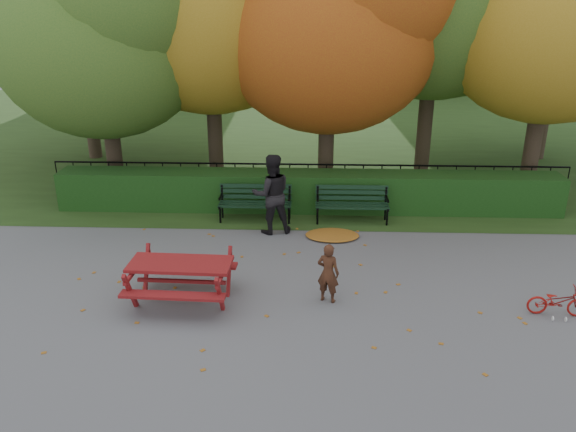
{
  "coord_description": "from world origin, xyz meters",
  "views": [
    {
      "loc": [
        0.04,
        -9.43,
        5.15
      ],
      "look_at": [
        -0.39,
        1.37,
        1.0
      ],
      "focal_mm": 35.0,
      "sensor_mm": 36.0,
      "label": 1
    }
  ],
  "objects_px": {
    "bench_left": "(255,200)",
    "picnic_table": "(181,271)",
    "bicycle": "(558,301)",
    "child": "(328,273)",
    "tree_a": "(108,27)",
    "tree_e": "(572,4)",
    "tree_c": "(343,14)",
    "adult": "(272,194)",
    "bench_right": "(352,201)"
  },
  "relations": [
    {
      "from": "bench_right",
      "to": "tree_c",
      "type": "bearing_deg",
      "value": 96.7
    },
    {
      "from": "tree_a",
      "to": "bench_left",
      "type": "bearing_deg",
      "value": -25.76
    },
    {
      "from": "picnic_table",
      "to": "adult",
      "type": "xyz_separation_m",
      "value": [
        1.42,
        3.36,
        0.34
      ]
    },
    {
      "from": "tree_c",
      "to": "child",
      "type": "xyz_separation_m",
      "value": [
        -0.43,
        -6.3,
        -4.26
      ]
    },
    {
      "from": "bench_left",
      "to": "bench_right",
      "type": "relative_size",
      "value": 1.0
    },
    {
      "from": "bench_right",
      "to": "adult",
      "type": "relative_size",
      "value": 0.95
    },
    {
      "from": "bench_left",
      "to": "bench_right",
      "type": "height_order",
      "value": "same"
    },
    {
      "from": "bench_left",
      "to": "bicycle",
      "type": "xyz_separation_m",
      "value": [
        5.69,
        -4.38,
        -0.25
      ]
    },
    {
      "from": "tree_a",
      "to": "adult",
      "type": "height_order",
      "value": "tree_a"
    },
    {
      "from": "bench_left",
      "to": "child",
      "type": "bearing_deg",
      "value": -67.18
    },
    {
      "from": "bench_right",
      "to": "picnic_table",
      "type": "xyz_separation_m",
      "value": [
        -3.35,
        -4.16,
        0.09
      ]
    },
    {
      "from": "bench_left",
      "to": "adult",
      "type": "bearing_deg",
      "value": -59.87
    },
    {
      "from": "bicycle",
      "to": "tree_c",
      "type": "bearing_deg",
      "value": 33.36
    },
    {
      "from": "bicycle",
      "to": "tree_e",
      "type": "bearing_deg",
      "value": -13.1
    },
    {
      "from": "picnic_table",
      "to": "bicycle",
      "type": "xyz_separation_m",
      "value": [
        6.64,
        -0.23,
        -0.34
      ]
    },
    {
      "from": "bench_right",
      "to": "bicycle",
      "type": "xyz_separation_m",
      "value": [
        3.29,
        -4.38,
        -0.25
      ]
    },
    {
      "from": "bench_left",
      "to": "picnic_table",
      "type": "bearing_deg",
      "value": -102.9
    },
    {
      "from": "picnic_table",
      "to": "tree_a",
      "type": "bearing_deg",
      "value": 118.05
    },
    {
      "from": "tree_c",
      "to": "bench_left",
      "type": "bearing_deg",
      "value": -133.36
    },
    {
      "from": "tree_c",
      "to": "bench_right",
      "type": "height_order",
      "value": "tree_c"
    },
    {
      "from": "tree_a",
      "to": "child",
      "type": "relative_size",
      "value": 6.61
    },
    {
      "from": "picnic_table",
      "to": "adult",
      "type": "distance_m",
      "value": 3.66
    },
    {
      "from": "picnic_table",
      "to": "bicycle",
      "type": "relative_size",
      "value": 1.84
    },
    {
      "from": "tree_c",
      "to": "bench_right",
      "type": "xyz_separation_m",
      "value": [
        0.27,
        -2.26,
        -4.3
      ]
    },
    {
      "from": "bench_left",
      "to": "adult",
      "type": "xyz_separation_m",
      "value": [
        0.46,
        -0.8,
        0.43
      ]
    },
    {
      "from": "tree_a",
      "to": "tree_e",
      "type": "xyz_separation_m",
      "value": [
        11.71,
        0.19,
        0.56
      ]
    },
    {
      "from": "tree_c",
      "to": "picnic_table",
      "type": "height_order",
      "value": "tree_c"
    },
    {
      "from": "bench_right",
      "to": "tree_a",
      "type": "bearing_deg",
      "value": 163.39
    },
    {
      "from": "bench_left",
      "to": "child",
      "type": "height_order",
      "value": "child"
    },
    {
      "from": "tree_e",
      "to": "tree_a",
      "type": "bearing_deg",
      "value": -179.06
    },
    {
      "from": "tree_a",
      "to": "tree_e",
      "type": "bearing_deg",
      "value": 0.94
    },
    {
      "from": "tree_e",
      "to": "bench_left",
      "type": "bearing_deg",
      "value": -165.19
    },
    {
      "from": "tree_a",
      "to": "adult",
      "type": "relative_size",
      "value": 3.94
    },
    {
      "from": "tree_a",
      "to": "bicycle",
      "type": "bearing_deg",
      "value": -33.16
    },
    {
      "from": "tree_e",
      "to": "tree_c",
      "type": "bearing_deg",
      "value": 178.07
    },
    {
      "from": "bench_right",
      "to": "child",
      "type": "xyz_separation_m",
      "value": [
        -0.7,
        -4.04,
        0.05
      ]
    },
    {
      "from": "tree_a",
      "to": "child",
      "type": "height_order",
      "value": "tree_a"
    },
    {
      "from": "tree_c",
      "to": "bench_right",
      "type": "relative_size",
      "value": 4.44
    },
    {
      "from": "picnic_table",
      "to": "adult",
      "type": "bearing_deg",
      "value": 69.2
    },
    {
      "from": "adult",
      "to": "tree_c",
      "type": "bearing_deg",
      "value": -132.51
    },
    {
      "from": "tree_c",
      "to": "adult",
      "type": "distance_m",
      "value": 5.21
    },
    {
      "from": "tree_a",
      "to": "tree_e",
      "type": "height_order",
      "value": "tree_e"
    },
    {
      "from": "tree_a",
      "to": "tree_c",
      "type": "height_order",
      "value": "tree_c"
    },
    {
      "from": "tree_c",
      "to": "tree_a",
      "type": "bearing_deg",
      "value": -176.35
    },
    {
      "from": "tree_e",
      "to": "picnic_table",
      "type": "relative_size",
      "value": 4.34
    },
    {
      "from": "picnic_table",
      "to": "bench_right",
      "type": "bearing_deg",
      "value": 53.21
    },
    {
      "from": "bench_right",
      "to": "picnic_table",
      "type": "bearing_deg",
      "value": -128.89
    },
    {
      "from": "tree_e",
      "to": "bench_right",
      "type": "distance_m",
      "value": 7.38
    },
    {
      "from": "tree_e",
      "to": "child",
      "type": "bearing_deg",
      "value": -135.06
    },
    {
      "from": "bicycle",
      "to": "child",
      "type": "bearing_deg",
      "value": 90.32
    }
  ]
}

